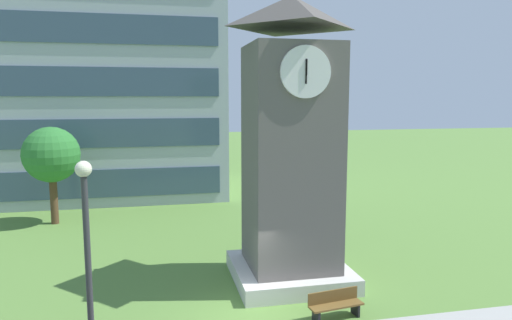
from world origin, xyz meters
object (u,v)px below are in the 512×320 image
park_bench (335,304)px  street_lamp (88,256)px  clock_tower (291,158)px  tree_near_tower (51,155)px

park_bench → street_lamp: size_ratio=0.33×
clock_tower → street_lamp: clock_tower is taller
park_bench → tree_near_tower: bearing=128.6°
park_bench → tree_near_tower: tree_near_tower is taller
tree_near_tower → clock_tower: bearing=-44.8°
park_bench → tree_near_tower: size_ratio=0.34×
clock_tower → park_bench: 5.54m
clock_tower → tree_near_tower: size_ratio=1.96×
park_bench → tree_near_tower: 18.20m
clock_tower → park_bench: clock_tower is taller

